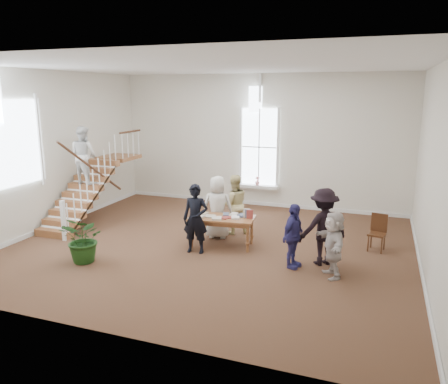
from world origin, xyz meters
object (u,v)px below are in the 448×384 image
at_px(floor_plant, 85,239).
at_px(side_chair, 378,230).
at_px(elderly_woman, 217,207).
at_px(library_table, 222,220).
at_px(police_officer, 196,219).
at_px(woman_cluster_a, 293,236).
at_px(woman_cluster_b, 323,227).
at_px(woman_cluster_c, 333,244).
at_px(person_yellow, 234,204).

distance_m(floor_plant, side_chair, 7.13).
relative_size(elderly_woman, floor_plant, 1.52).
relative_size(library_table, police_officer, 1.01).
distance_m(woman_cluster_a, floor_plant, 4.79).
xyz_separation_m(library_table, woman_cluster_a, (2.00, -0.79, 0.05)).
height_order(library_table, woman_cluster_b, woman_cluster_b).
bearing_deg(library_table, woman_cluster_c, -26.00).
distance_m(woman_cluster_c, side_chair, 2.24).
bearing_deg(police_officer, floor_plant, -152.29).
xyz_separation_m(woman_cluster_a, woman_cluster_b, (0.60, 0.45, 0.15)).
bearing_deg(side_chair, floor_plant, -142.66).
relative_size(person_yellow, woman_cluster_c, 1.15).
xyz_separation_m(police_officer, elderly_woman, (0.10, 1.25, -0.01)).
bearing_deg(person_yellow, woman_cluster_a, 104.18).
bearing_deg(elderly_woman, person_yellow, -134.29).
bearing_deg(woman_cluster_c, person_yellow, -149.07).
bearing_deg(elderly_woman, side_chair, 173.03).
xyz_separation_m(elderly_woman, side_chair, (4.12, 0.46, -0.34)).
distance_m(police_officer, elderly_woman, 1.25).
bearing_deg(library_table, side_chair, 8.53).
xyz_separation_m(woman_cluster_b, woman_cluster_c, (0.30, -0.65, -0.17)).
xyz_separation_m(elderly_woman, woman_cluster_b, (2.94, -0.94, 0.04)).
height_order(police_officer, elderly_woman, police_officer).
bearing_deg(woman_cluster_b, police_officer, -30.87).
bearing_deg(person_yellow, police_officer, 44.11).
bearing_deg(woman_cluster_b, elderly_woman, -54.43).
height_order(floor_plant, side_chair, floor_plant).
bearing_deg(police_officer, woman_cluster_c, -12.51).
relative_size(person_yellow, side_chair, 1.80).
height_order(woman_cluster_b, side_chair, woman_cluster_b).
height_order(woman_cluster_c, side_chair, woman_cluster_c).
xyz_separation_m(floor_plant, side_chair, (6.38, 3.19, -0.05)).
bearing_deg(person_yellow, library_table, 59.26).
bearing_deg(person_yellow, woman_cluster_c, 111.59).
bearing_deg(police_officer, woman_cluster_b, -0.87).
height_order(library_table, woman_cluster_c, woman_cluster_c).
distance_m(person_yellow, woman_cluster_b, 3.01).
bearing_deg(elderly_woman, woman_cluster_b, 148.96).
bearing_deg(floor_plant, elderly_woman, 50.39).
distance_m(library_table, elderly_woman, 0.71).
distance_m(person_yellow, woman_cluster_c, 3.61).
bearing_deg(library_table, elderly_woman, 112.71).
height_order(library_table, elderly_woman, elderly_woman).
bearing_deg(side_chair, library_table, -153.56).
relative_size(person_yellow, woman_cluster_a, 1.12).
height_order(person_yellow, woman_cluster_a, person_yellow).
relative_size(elderly_woman, woman_cluster_b, 0.96).
xyz_separation_m(elderly_woman, woman_cluster_a, (2.34, -1.39, -0.11)).
height_order(elderly_woman, woman_cluster_c, elderly_woman).
bearing_deg(woman_cluster_c, police_officer, -119.47).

